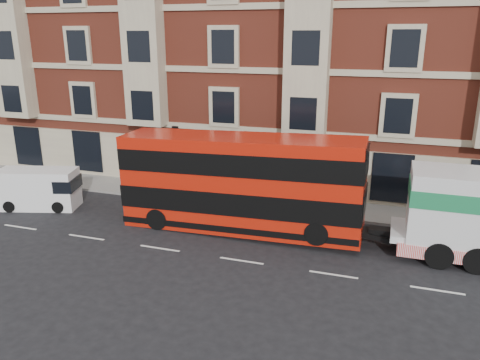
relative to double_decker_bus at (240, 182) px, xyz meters
name	(u,v)px	position (x,y,z in m)	size (l,w,h in m)	color
ground	(242,261)	(1.11, -3.21, -2.56)	(120.00, 120.00, 0.00)	black
sidewalk	(281,203)	(1.11, 4.29, -2.49)	(90.00, 3.00, 0.15)	slate
victorian_terrace	(319,25)	(1.61, 11.79, 7.50)	(45.00, 12.00, 20.40)	brown
lamp_post_west	(176,157)	(-4.89, 2.99, 0.12)	(0.35, 0.15, 4.35)	black
double_decker_bus	(240,182)	(0.00, 0.00, 0.00)	(11.94, 2.74, 4.83)	red
box_van	(38,189)	(-11.92, -0.48, -1.46)	(4.61, 2.84, 2.24)	white
pedestrian	(176,177)	(-5.60, 4.29, -1.52)	(0.65, 0.42, 1.77)	#1D2B3A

